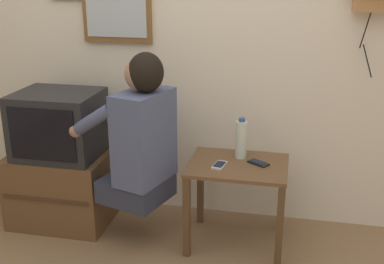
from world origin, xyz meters
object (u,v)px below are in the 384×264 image
(person, at_px, (140,135))
(cell_phone_spare, at_px, (258,163))
(television, at_px, (59,124))
(cell_phone_held, at_px, (220,165))
(water_bottle, at_px, (241,139))

(person, height_order, cell_phone_spare, person)
(television, xyz_separation_m, cell_phone_held, (1.05, -0.09, -0.15))
(water_bottle, bearing_deg, cell_phone_spare, -35.48)
(cell_phone_held, relative_size, water_bottle, 0.53)
(person, bearing_deg, cell_phone_held, -66.34)
(person, height_order, television, person)
(television, height_order, cell_phone_held, television)
(television, xyz_separation_m, cell_phone_spare, (1.27, -0.01, -0.15))
(television, height_order, water_bottle, television)
(person, bearing_deg, cell_phone_spare, -61.64)
(cell_phone_spare, xyz_separation_m, water_bottle, (-0.11, 0.08, 0.11))
(person, xyz_separation_m, water_bottle, (0.57, 0.21, -0.06))
(cell_phone_held, bearing_deg, water_bottle, 67.72)
(person, xyz_separation_m, cell_phone_spare, (0.68, 0.13, -0.17))
(television, height_order, cell_phone_spare, television)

